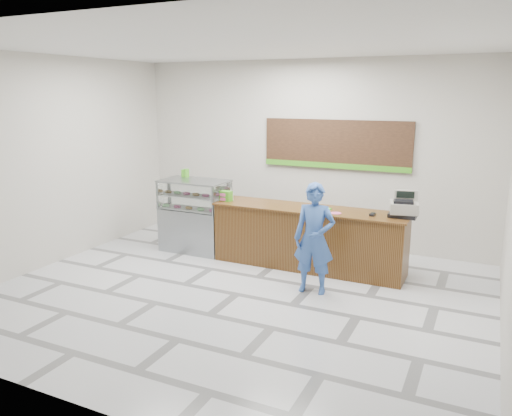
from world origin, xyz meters
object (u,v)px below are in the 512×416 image
at_px(cash_register, 404,207).
at_px(serving_tray, 318,209).
at_px(sales_counter, 308,238).
at_px(customer, 314,238).
at_px(display_case, 195,215).

relative_size(cash_register, serving_tray, 1.22).
bearing_deg(sales_counter, cash_register, 3.80).
relative_size(sales_counter, customer, 1.99).
bearing_deg(customer, cash_register, 38.07).
bearing_deg(cash_register, customer, -147.61).
bearing_deg(customer, sales_counter, 107.41).
distance_m(sales_counter, cash_register, 1.64).
relative_size(cash_register, customer, 0.31).
bearing_deg(serving_tray, customer, -60.53).
distance_m(sales_counter, display_case, 2.23).
height_order(sales_counter, cash_register, cash_register).
bearing_deg(sales_counter, serving_tray, -5.44).
height_order(cash_register, serving_tray, cash_register).
height_order(sales_counter, serving_tray, serving_tray).
xyz_separation_m(sales_counter, customer, (0.43, -0.96, 0.30)).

